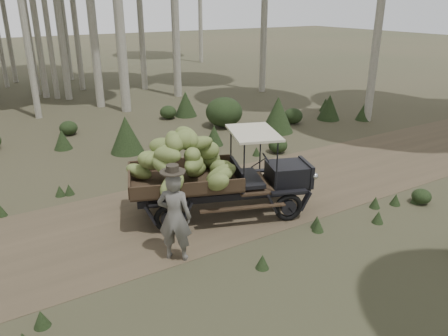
{
  "coord_description": "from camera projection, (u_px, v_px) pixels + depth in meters",
  "views": [
    {
      "loc": [
        -3.63,
        -8.7,
        4.88
      ],
      "look_at": [
        1.38,
        -0.52,
        1.17
      ],
      "focal_mm": 35.0,
      "sensor_mm": 36.0,
      "label": 1
    }
  ],
  "objects": [
    {
      "name": "farmer",
      "position": [
        175.0,
        216.0,
        8.47
      ],
      "size": [
        0.8,
        0.77,
        2.01
      ],
      "rotation": [
        0.0,
        0.0,
        2.43
      ],
      "color": "#5E5B56",
      "rests_on": "ground"
    },
    {
      "name": "banana_truck",
      "position": [
        203.0,
        165.0,
        10.12
      ],
      "size": [
        4.59,
        2.85,
        2.25
      ],
      "rotation": [
        0.0,
        0.0,
        -0.35
      ],
      "color": "black",
      "rests_on": "ground"
    },
    {
      "name": "ground",
      "position": [
        163.0,
        218.0,
        10.44
      ],
      "size": [
        120.0,
        120.0,
        0.0
      ],
      "primitive_type": "plane",
      "color": "#473D2B",
      "rests_on": "ground"
    },
    {
      "name": "dirt_track",
      "position": [
        163.0,
        217.0,
        10.44
      ],
      "size": [
        70.0,
        4.0,
        0.01
      ],
      "primitive_type": "cube",
      "color": "brown",
      "rests_on": "ground"
    },
    {
      "name": "undergrowth",
      "position": [
        157.0,
        189.0,
        10.72
      ],
      "size": [
        22.82,
        20.39,
        1.4
      ],
      "color": "#233319",
      "rests_on": "ground"
    }
  ]
}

